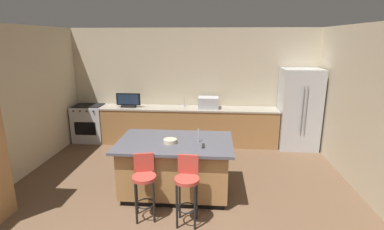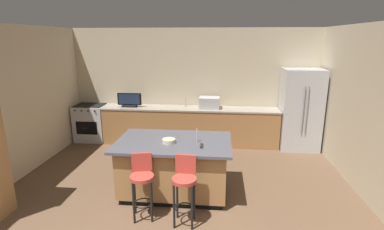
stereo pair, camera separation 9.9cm
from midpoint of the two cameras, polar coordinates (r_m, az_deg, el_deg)
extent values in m
cube|color=beige|center=(7.35, -0.23, 5.78)|extent=(6.53, 0.12, 2.78)
cube|color=beige|center=(6.10, -32.58, 1.58)|extent=(0.12, 5.41, 2.78)
cube|color=beige|center=(5.45, 31.20, 0.45)|extent=(0.12, 5.41, 2.78)
cube|color=#9E7042|center=(7.20, -0.95, -2.23)|extent=(4.24, 0.60, 0.87)
cube|color=#9E9384|center=(7.08, -0.97, 1.29)|extent=(4.26, 0.62, 0.04)
cube|color=black|center=(5.14, -3.76, -14.31)|extent=(1.62, 0.95, 0.09)
cube|color=#9E7042|center=(4.94, -3.85, -9.87)|extent=(1.70, 1.03, 0.78)
cube|color=#4C4C56|center=(4.78, -3.93, -5.36)|extent=(1.86, 1.19, 0.04)
cube|color=#B7BABF|center=(7.24, 19.74, 1.09)|extent=(0.88, 0.72, 1.87)
cylinder|color=gray|center=(6.84, 20.30, 1.09)|extent=(0.02, 0.02, 1.03)
cylinder|color=gray|center=(6.87, 20.94, 1.08)|extent=(0.02, 0.02, 1.03)
cube|color=#B7BABF|center=(7.84, -19.58, -1.54)|extent=(0.76, 0.60, 0.91)
cube|color=black|center=(7.59, -20.47, -2.51)|extent=(0.53, 0.01, 0.33)
cube|color=black|center=(7.73, -19.88, 1.76)|extent=(0.68, 0.50, 0.02)
cylinder|color=black|center=(7.58, -22.51, 0.72)|extent=(0.04, 0.03, 0.04)
cylinder|color=black|center=(7.51, -21.38, 0.70)|extent=(0.04, 0.03, 0.04)
cylinder|color=black|center=(7.44, -20.23, 0.68)|extent=(0.04, 0.03, 0.04)
cylinder|color=black|center=(7.37, -19.05, 0.66)|extent=(0.04, 0.03, 0.04)
cube|color=#B7BABF|center=(7.02, 2.83, 2.42)|extent=(0.48, 0.36, 0.27)
cube|color=black|center=(7.32, -12.62, 1.71)|extent=(0.35, 0.16, 0.05)
cube|color=black|center=(7.28, -12.69, 3.02)|extent=(0.58, 0.05, 0.29)
cube|color=#1E2D47|center=(7.25, -12.76, 2.97)|extent=(0.51, 0.01, 0.25)
cylinder|color=#B2B2B7|center=(7.16, -1.87, 2.56)|extent=(0.02, 0.02, 0.24)
cylinder|color=#B2B2B7|center=(4.70, 0.67, -3.99)|extent=(0.02, 0.02, 0.22)
cylinder|color=#B23D33|center=(4.26, -9.99, -11.93)|extent=(0.34, 0.34, 0.05)
cube|color=#B23D33|center=(4.32, -10.03, -9.08)|extent=(0.29, 0.10, 0.28)
cylinder|color=black|center=(4.32, -11.52, -16.67)|extent=(0.03, 0.03, 0.62)
cylinder|color=black|center=(4.31, -8.12, -16.58)|extent=(0.03, 0.03, 0.62)
cylinder|color=black|center=(4.53, -11.36, -15.06)|extent=(0.03, 0.03, 0.62)
cylinder|color=black|center=(4.52, -8.15, -14.98)|extent=(0.03, 0.03, 0.62)
torus|color=black|center=(4.45, -9.74, -16.64)|extent=(0.28, 0.28, 0.02)
cylinder|color=#B23D33|center=(4.06, -1.72, -12.53)|extent=(0.34, 0.34, 0.05)
cube|color=#B23D33|center=(4.13, -1.45, -9.55)|extent=(0.29, 0.04, 0.28)
cylinder|color=black|center=(4.15, -3.68, -17.50)|extent=(0.03, 0.03, 0.65)
cylinder|color=black|center=(4.12, -0.16, -17.73)|extent=(0.03, 0.03, 0.65)
cylinder|color=black|center=(4.36, -3.11, -15.80)|extent=(0.03, 0.03, 0.65)
cylinder|color=black|center=(4.33, 0.22, -16.00)|extent=(0.03, 0.03, 0.65)
torus|color=black|center=(4.28, -1.68, -17.66)|extent=(0.28, 0.28, 0.02)
cylinder|color=beige|center=(4.70, -4.88, -5.08)|extent=(0.21, 0.21, 0.06)
cube|color=black|center=(4.73, -5.42, -5.28)|extent=(0.13, 0.17, 0.01)
cube|color=black|center=(4.54, 1.57, -6.02)|extent=(0.05, 0.17, 0.02)
camera|label=1|loc=(0.05, -90.48, -0.13)|focal=27.36mm
camera|label=2|loc=(0.05, 89.52, 0.13)|focal=27.36mm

